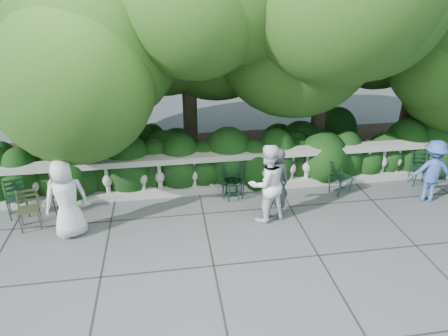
{
  "coord_description": "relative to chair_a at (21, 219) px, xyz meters",
  "views": [
    {
      "loc": [
        -1.19,
        -6.74,
        4.75
      ],
      "look_at": [
        0.0,
        1.0,
        1.0
      ],
      "focal_mm": 32.0,
      "sensor_mm": 36.0,
      "label": 1
    }
  ],
  "objects": [
    {
      "name": "person_businessman",
      "position": [
        1.23,
        -0.76,
        0.83
      ],
      "size": [
        0.95,
        0.79,
        1.67
      ],
      "primitive_type": "imported",
      "rotation": [
        0.0,
        0.0,
        3.52
      ],
      "color": "silver",
      "rests_on": "ground"
    },
    {
      "name": "chair_f",
      "position": [
        9.47,
        0.04,
        0.0
      ],
      "size": [
        0.5,
        0.54,
        0.84
      ],
      "primitive_type": null,
      "rotation": [
        0.0,
        0.0,
        -0.14
      ],
      "color": "black",
      "rests_on": "ground"
    },
    {
      "name": "chair_c",
      "position": [
        4.77,
        0.08,
        0.0
      ],
      "size": [
        0.56,
        0.58,
        0.84
      ],
      "primitive_type": null,
      "rotation": [
        0.0,
        0.0,
        0.28
      ],
      "color": "black",
      "rests_on": "ground"
    },
    {
      "name": "ground",
      "position": [
        4.45,
        -1.2,
        0.0
      ],
      "size": [
        90.0,
        90.0,
        0.0
      ],
      "primitive_type": "plane",
      "color": "#48494F",
      "rests_on": "ground"
    },
    {
      "name": "shrub_hedge",
      "position": [
        4.45,
        1.8,
        0.0
      ],
      "size": [
        15.0,
        2.6,
        1.7
      ],
      "primitive_type": null,
      "color": "black",
      "rests_on": "ground"
    },
    {
      "name": "chair_weathered",
      "position": [
        0.38,
        -0.54,
        0.0
      ],
      "size": [
        0.54,
        0.57,
        0.84
      ],
      "primitive_type": null,
      "rotation": [
        0.0,
        0.0,
        0.23
      ],
      "color": "black",
      "rests_on": "ground"
    },
    {
      "name": "balustrade",
      "position": [
        4.45,
        0.6,
        0.49
      ],
      "size": [
        12.0,
        0.44,
        1.0
      ],
      "color": "#9E998E",
      "rests_on": "ground"
    },
    {
      "name": "chair_d",
      "position": [
        7.38,
        -0.09,
        0.0
      ],
      "size": [
        0.59,
        0.61,
        0.84
      ],
      "primitive_type": null,
      "rotation": [
        0.0,
        0.0,
        0.39
      ],
      "color": "black",
      "rests_on": "ground"
    },
    {
      "name": "chair_b",
      "position": [
        0.92,
        0.05,
        0.0
      ],
      "size": [
        0.48,
        0.52,
        0.84
      ],
      "primitive_type": null,
      "rotation": [
        0.0,
        0.0,
        0.09
      ],
      "color": "black",
      "rests_on": "ground"
    },
    {
      "name": "chair_a",
      "position": [
        0.0,
        0.0,
        0.0
      ],
      "size": [
        0.56,
        0.59,
        0.84
      ],
      "primitive_type": null,
      "rotation": [
        0.0,
        0.0,
        0.3
      ],
      "color": "black",
      "rests_on": "ground"
    },
    {
      "name": "person_woman_grey",
      "position": [
        5.46,
        -0.76,
        0.83
      ],
      "size": [
        0.62,
        0.42,
        1.65
      ],
      "primitive_type": "imported",
      "rotation": [
        0.0,
        0.0,
        3.19
      ],
      "color": "#3F3F44",
      "rests_on": "ground"
    },
    {
      "name": "person_older_blue",
      "position": [
        9.21,
        -0.56,
        0.74
      ],
      "size": [
        1.06,
        0.74,
        1.49
      ],
      "primitive_type": "imported",
      "rotation": [
        0.0,
        0.0,
        2.93
      ],
      "color": "#3652A3",
      "rests_on": "ground"
    },
    {
      "name": "tree_canopy",
      "position": [
        5.14,
        1.99,
        3.96
      ],
      "size": [
        15.04,
        6.52,
        6.78
      ],
      "color": "#3F3023",
      "rests_on": "ground"
    },
    {
      "name": "chair_e",
      "position": [
        4.67,
        0.1,
        0.0
      ],
      "size": [
        0.58,
        0.61,
        0.84
      ],
      "primitive_type": null,
      "rotation": [
        0.0,
        0.0,
        -0.37
      ],
      "color": "black",
      "rests_on": "ground"
    },
    {
      "name": "person_casual_man",
      "position": [
        5.27,
        -0.8,
        0.87
      ],
      "size": [
        0.98,
        0.85,
        1.73
      ],
      "primitive_type": "imported",
      "rotation": [
        0.0,
        0.0,
        3.41
      ],
      "color": "white",
      "rests_on": "ground"
    }
  ]
}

